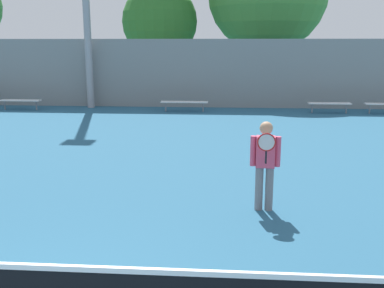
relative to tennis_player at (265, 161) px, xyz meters
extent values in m
cylinder|color=slate|center=(-0.09, 0.01, -0.50)|extent=(0.14, 0.14, 0.79)
cylinder|color=slate|center=(0.09, 0.00, -0.50)|extent=(0.14, 0.14, 0.79)
cube|color=#DB4C6B|center=(0.00, 0.01, 0.17)|extent=(0.33, 0.22, 0.54)
cylinder|color=#DB4C6B|center=(-0.21, 0.02, 0.17)|extent=(0.10, 0.10, 0.53)
cylinder|color=#DB4C6B|center=(0.21, 0.00, 0.17)|extent=(0.10, 0.10, 0.53)
sphere|color=tan|center=(0.00, 0.01, 0.58)|extent=(0.23, 0.23, 0.23)
cylinder|color=black|center=(-0.01, -0.27, 0.14)|extent=(0.03, 0.03, 0.22)
torus|color=red|center=(-0.01, -0.27, 0.39)|extent=(0.31, 0.04, 0.31)
cylinder|color=silver|center=(-0.01, -0.27, 0.39)|extent=(0.27, 0.02, 0.27)
cube|color=white|center=(-9.78, 11.57, -0.48)|extent=(1.81, 0.40, 0.04)
cylinder|color=gray|center=(-10.51, 11.57, -0.70)|extent=(0.06, 0.06, 0.40)
cylinder|color=gray|center=(-9.06, 11.57, -0.70)|extent=(0.06, 0.06, 0.40)
cube|color=white|center=(3.67, 11.57, -0.48)|extent=(1.77, 0.40, 0.04)
cylinder|color=gray|center=(2.97, 11.57, -0.70)|extent=(0.06, 0.06, 0.40)
cylinder|color=gray|center=(4.38, 11.57, -0.70)|extent=(0.06, 0.06, 0.40)
cube|color=white|center=(-2.47, 11.57, -0.48)|extent=(2.03, 0.40, 0.04)
cylinder|color=gray|center=(-3.28, 11.57, -0.70)|extent=(0.06, 0.06, 0.40)
cylinder|color=gray|center=(-1.66, 11.57, -0.70)|extent=(0.06, 0.06, 0.40)
cylinder|color=gray|center=(5.34, 11.57, -0.70)|extent=(0.06, 0.06, 0.40)
cube|color=gray|center=(-2.73, 12.94, 0.64)|extent=(27.06, 0.06, 3.08)
cylinder|color=brown|center=(-4.35, 17.54, 0.30)|extent=(0.37, 0.37, 2.40)
sphere|color=#2D6B28|center=(-4.35, 17.54, 3.13)|extent=(4.09, 4.09, 4.09)
cylinder|color=brown|center=(1.49, 18.20, 0.60)|extent=(0.48, 0.48, 3.00)
camera|label=1|loc=(-0.71, -7.61, 2.01)|focal=42.00mm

